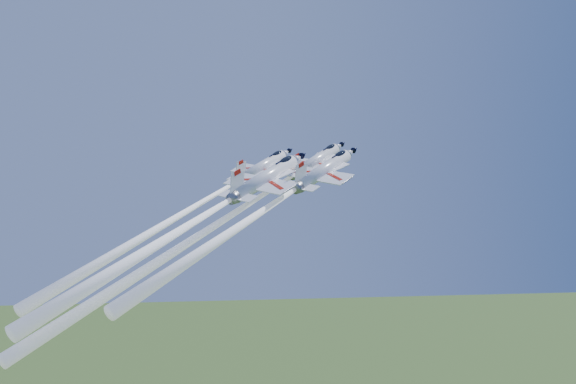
{
  "coord_description": "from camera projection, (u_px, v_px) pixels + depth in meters",
  "views": [
    {
      "loc": [
        -10.8,
        -95.5,
        81.55
      ],
      "look_at": [
        0.0,
        0.0,
        78.04
      ],
      "focal_mm": 40.0,
      "sensor_mm": 36.0,
      "label": 1
    }
  ],
  "objects": [
    {
      "name": "jet_lead",
      "position": [
        225.0,
        219.0,
        84.5
      ],
      "size": [
        31.24,
        34.11,
        44.49
      ],
      "rotation": [
        0.39,
        0.13,
        -0.76
      ],
      "color": "white"
    },
    {
      "name": "jet_left",
      "position": [
        189.0,
        210.0,
        87.47
      ],
      "size": [
        26.01,
        28.09,
        34.08
      ],
      "rotation": [
        0.39,
        0.13,
        -0.76
      ],
      "color": "white"
    },
    {
      "name": "jet_right",
      "position": [
        264.0,
        210.0,
        83.59
      ],
      "size": [
        26.18,
        27.9,
        30.84
      ],
      "rotation": [
        0.39,
        0.13,
        -0.76
      ],
      "color": "white"
    },
    {
      "name": "jet_slot",
      "position": [
        197.0,
        220.0,
        79.28
      ],
      "size": [
        26.57,
        28.24,
        30.54
      ],
      "rotation": [
        0.39,
        0.13,
        -0.76
      ],
      "color": "white"
    }
  ]
}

